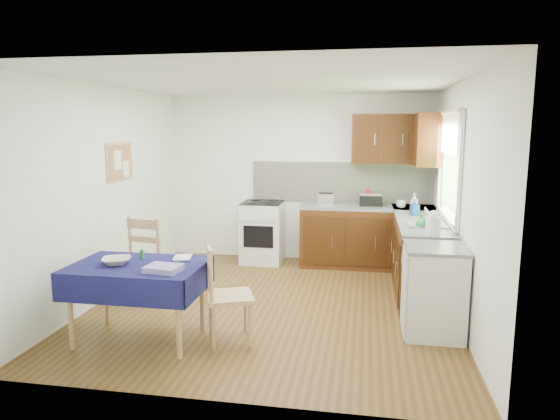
% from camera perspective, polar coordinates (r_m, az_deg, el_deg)
% --- Properties ---
extents(floor, '(4.20, 4.20, 0.00)m').
position_cam_1_polar(floor, '(5.85, -0.78, -10.71)').
color(floor, '#503615').
rests_on(floor, ground).
extents(ceiling, '(4.00, 4.20, 0.02)m').
position_cam_1_polar(ceiling, '(5.51, -0.85, 14.49)').
color(ceiling, white).
rests_on(ceiling, wall_back).
extents(wall_back, '(4.00, 0.02, 2.50)m').
position_cam_1_polar(wall_back, '(7.60, 2.12, 3.66)').
color(wall_back, white).
rests_on(wall_back, ground).
extents(wall_front, '(4.00, 0.02, 2.50)m').
position_cam_1_polar(wall_front, '(3.53, -7.14, -3.12)').
color(wall_front, white).
rests_on(wall_front, ground).
extents(wall_left, '(0.02, 4.20, 2.50)m').
position_cam_1_polar(wall_left, '(6.23, -19.21, 1.86)').
color(wall_left, white).
rests_on(wall_left, ground).
extents(wall_right, '(0.02, 4.20, 2.50)m').
position_cam_1_polar(wall_right, '(5.54, 19.98, 0.93)').
color(wall_right, white).
rests_on(wall_right, ground).
extents(base_cabinets, '(1.90, 2.30, 0.86)m').
position_cam_1_polar(base_cabinets, '(6.85, 12.46, -4.17)').
color(base_cabinets, '#351609').
rests_on(base_cabinets, ground).
extents(worktop_back, '(1.90, 0.60, 0.04)m').
position_cam_1_polar(worktop_back, '(7.28, 10.00, 0.33)').
color(worktop_back, slate).
rests_on(worktop_back, base_cabinets).
extents(worktop_right, '(0.60, 1.70, 0.04)m').
position_cam_1_polar(worktop_right, '(6.19, 16.02, -1.50)').
color(worktop_right, slate).
rests_on(worktop_right, base_cabinets).
extents(worktop_corner, '(0.60, 0.60, 0.04)m').
position_cam_1_polar(worktop_corner, '(7.32, 15.09, 0.19)').
color(worktop_corner, slate).
rests_on(worktop_corner, base_cabinets).
extents(splashback, '(2.70, 0.02, 0.60)m').
position_cam_1_polar(splashback, '(7.53, 7.02, 3.16)').
color(splashback, beige).
rests_on(splashback, wall_back).
extents(upper_cabinets, '(1.20, 0.85, 0.70)m').
position_cam_1_polar(upper_cabinets, '(7.22, 14.03, 7.85)').
color(upper_cabinets, '#351609').
rests_on(upper_cabinets, wall_back).
extents(stove, '(0.60, 0.61, 0.92)m').
position_cam_1_polar(stove, '(7.52, -2.01, -2.51)').
color(stove, white).
rests_on(stove, ground).
extents(window, '(0.04, 1.48, 1.26)m').
position_cam_1_polar(window, '(6.18, 18.81, 5.56)').
color(window, '#2C4F20').
rests_on(window, wall_right).
extents(fridge, '(0.58, 0.60, 0.89)m').
position_cam_1_polar(fridge, '(5.14, 17.20, -8.82)').
color(fridge, white).
rests_on(fridge, ground).
extents(corkboard, '(0.04, 0.62, 0.47)m').
position_cam_1_polar(corkboard, '(6.45, -17.86, 5.29)').
color(corkboard, tan).
rests_on(corkboard, wall_left).
extents(dining_table, '(1.23, 0.83, 0.74)m').
position_cam_1_polar(dining_table, '(4.92, -15.92, -7.15)').
color(dining_table, '#111144').
rests_on(dining_table, ground).
extents(chair_far, '(0.53, 0.53, 1.03)m').
position_cam_1_polar(chair_far, '(5.93, -14.39, -5.21)').
color(chair_far, tan).
rests_on(chair_far, ground).
extents(chair_near, '(0.54, 0.54, 0.94)m').
position_cam_1_polar(chair_near, '(4.74, -6.35, -9.27)').
color(chair_near, tan).
rests_on(chair_near, ground).
extents(toaster, '(0.24, 0.14, 0.18)m').
position_cam_1_polar(toaster, '(7.28, 5.27, 1.25)').
color(toaster, silver).
rests_on(toaster, worktop_back).
extents(sandwich_press, '(0.32, 0.28, 0.19)m').
position_cam_1_polar(sandwich_press, '(7.31, 10.34, 1.24)').
color(sandwich_press, black).
rests_on(sandwich_press, worktop_back).
extents(sauce_bottle, '(0.06, 0.06, 0.24)m').
position_cam_1_polar(sauce_bottle, '(7.22, 9.92, 1.39)').
color(sauce_bottle, red).
rests_on(sauce_bottle, worktop_back).
extents(yellow_packet, '(0.13, 0.11, 0.15)m').
position_cam_1_polar(yellow_packet, '(7.35, 10.22, 1.16)').
color(yellow_packet, yellow).
rests_on(yellow_packet, worktop_back).
extents(dish_rack, '(0.42, 0.32, 0.20)m').
position_cam_1_polar(dish_rack, '(5.93, 16.51, -1.55)').
color(dish_rack, '#96959B').
rests_on(dish_rack, worktop_right).
extents(kettle, '(0.16, 0.16, 0.26)m').
position_cam_1_polar(kettle, '(5.43, 17.10, -1.57)').
color(kettle, white).
rests_on(kettle, worktop_right).
extents(cup, '(0.14, 0.14, 0.10)m').
position_cam_1_polar(cup, '(7.17, 13.66, 0.65)').
color(cup, silver).
rests_on(cup, worktop_back).
extents(soap_bottle_a, '(0.14, 0.14, 0.27)m').
position_cam_1_polar(soap_bottle_a, '(6.68, 15.07, 0.69)').
color(soap_bottle_a, white).
rests_on(soap_bottle_a, worktop_right).
extents(soap_bottle_b, '(0.12, 0.12, 0.21)m').
position_cam_1_polar(soap_bottle_b, '(6.61, 15.16, 0.33)').
color(soap_bottle_b, '#1C47A7').
rests_on(soap_bottle_b, worktop_right).
extents(soap_bottle_c, '(0.12, 0.12, 0.15)m').
position_cam_1_polar(soap_bottle_c, '(5.82, 15.82, -1.21)').
color(soap_bottle_c, '#278F42').
rests_on(soap_bottle_c, worktop_right).
extents(plate_bowl, '(0.34, 0.34, 0.06)m').
position_cam_1_polar(plate_bowl, '(4.94, -18.18, -5.55)').
color(plate_bowl, beige).
rests_on(plate_bowl, dining_table).
extents(book, '(0.21, 0.26, 0.02)m').
position_cam_1_polar(book, '(5.01, -12.03, -5.36)').
color(book, white).
rests_on(book, dining_table).
extents(spice_jar, '(0.04, 0.04, 0.09)m').
position_cam_1_polar(spice_jar, '(5.07, -15.50, -4.90)').
color(spice_jar, '#227F35').
rests_on(spice_jar, dining_table).
extents(tea_towel, '(0.33, 0.27, 0.05)m').
position_cam_1_polar(tea_towel, '(4.58, -13.18, -6.54)').
color(tea_towel, navy).
rests_on(tea_towel, dining_table).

